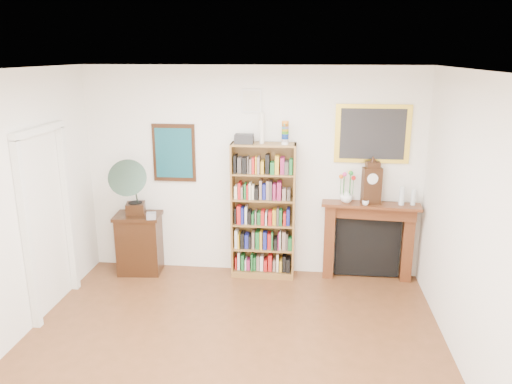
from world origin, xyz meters
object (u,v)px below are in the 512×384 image
cd_stack (151,216)px  teacup (365,203)px  bookshelf (263,204)px  side_cabinet (140,243)px  mantel_clock (372,184)px  bottle_right (413,197)px  fireplace (368,234)px  gramophone (130,184)px  flower_vase (346,196)px  bottle_left (402,196)px

cd_stack → teacup: size_ratio=1.40×
bookshelf → side_cabinet: 1.80m
side_cabinet → mantel_clock: 3.23m
mantel_clock → teacup: (-0.07, -0.09, -0.23)m
cd_stack → bottle_right: bottle_right is taller
side_cabinet → cd_stack: size_ratio=6.97×
fireplace → gramophone: bearing=-171.1°
bookshelf → cd_stack: 1.48m
flower_vase → bottle_left: 0.70m
side_cabinet → bottle_left: size_ratio=3.48×
teacup → mantel_clock: bearing=49.9°
gramophone → side_cabinet: bearing=55.2°
mantel_clock → flower_vase: (-0.31, 0.03, -0.18)m
bottle_right → teacup: bearing=-172.1°
flower_vase → mantel_clock: bearing=-4.9°
gramophone → mantel_clock: gramophone is taller
bottle_left → flower_vase: bearing=176.7°
cd_stack → side_cabinet: bearing=147.2°
cd_stack → gramophone: bearing=168.2°
gramophone → flower_vase: size_ratio=4.76×
mantel_clock → bottle_right: (0.54, -0.00, -0.17)m
bookshelf → side_cabinet: bookshelf is taller
side_cabinet → fireplace: bearing=-2.2°
mantel_clock → bottle_left: 0.41m
bottle_left → bottle_right: bearing=4.5°
gramophone → cd_stack: bearing=-24.8°
side_cabinet → bottle_left: bottle_left is taller
side_cabinet → teacup: 3.09m
bottle_left → mantel_clock: bearing=178.0°
cd_stack → mantel_clock: bearing=5.0°
gramophone → bottle_left: (3.52, 0.18, -0.10)m
side_cabinet → mantel_clock: size_ratio=1.52×
side_cabinet → cd_stack: bearing=-37.7°
cd_stack → teacup: bearing=3.4°
bookshelf → bottle_left: bookshelf is taller
side_cabinet → bottle_left: (3.48, 0.08, 0.76)m
gramophone → teacup: gramophone is taller
bookshelf → cd_stack: size_ratio=17.53×
bookshelf → gramophone: bearing=-174.8°
cd_stack → bottle_left: bottle_left is taller
fireplace → flower_vase: (-0.32, -0.03, 0.53)m
mantel_clock → flower_vase: size_ratio=3.28×
gramophone → bottle_left: bearing=-10.1°
bookshelf → side_cabinet: (-1.70, -0.07, -0.60)m
teacup → cd_stack: bearing=-176.6°
gramophone → mantel_clock: (3.13, 0.19, 0.04)m
flower_vase → bottle_right: 0.84m
bookshelf → teacup: bookshelf is taller
mantel_clock → side_cabinet: bearing=170.7°
bookshelf → fireplace: size_ratio=1.65×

